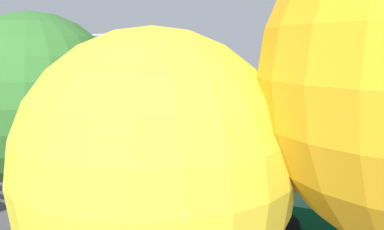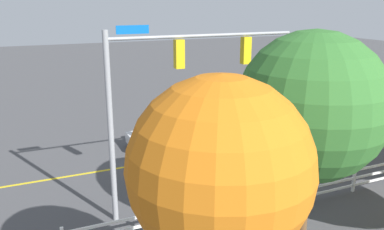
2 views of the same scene
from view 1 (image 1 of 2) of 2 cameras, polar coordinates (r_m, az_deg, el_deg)
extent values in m
plane|color=#444447|center=(19.34, 2.09, -9.40)|extent=(120.00, 120.00, 0.00)
cube|color=gold|center=(17.87, 13.62, -11.17)|extent=(28.00, 0.16, 0.01)
cylinder|color=gray|center=(18.33, -19.16, -0.01)|extent=(0.20, 0.20, 6.76)
cylinder|color=gray|center=(15.59, -11.14, 10.23)|extent=(7.11, 0.12, 0.12)
cube|color=#0C59B2|center=(17.47, -17.83, 10.72)|extent=(1.10, 0.03, 0.28)
cube|color=gold|center=(16.28, -13.79, 7.96)|extent=(0.32, 0.28, 1.00)
sphere|color=red|center=(16.39, -13.46, 9.09)|extent=(0.17, 0.17, 0.17)
sphere|color=orange|center=(16.39, -13.42, 7.98)|extent=(0.17, 0.17, 0.17)
sphere|color=#148C19|center=(16.40, -13.38, 6.86)|extent=(0.17, 0.17, 0.17)
cube|color=gold|center=(14.53, -6.15, 8.10)|extent=(0.32, 0.28, 1.00)
sphere|color=red|center=(14.65, -5.81, 9.36)|extent=(0.17, 0.17, 0.17)
sphere|color=orange|center=(14.65, -5.79, 8.11)|extent=(0.17, 0.17, 0.17)
sphere|color=#148C19|center=(14.65, -5.78, 6.86)|extent=(0.17, 0.17, 0.17)
cube|color=silver|center=(21.22, 2.61, -6.33)|extent=(3.99, 1.92, 0.58)
cube|color=black|center=(21.18, 2.14, -4.86)|extent=(2.05, 1.71, 0.49)
cylinder|color=black|center=(21.45, 6.93, -6.74)|extent=(0.64, 0.23, 0.64)
cylinder|color=black|center=(19.92, 4.80, -7.92)|extent=(0.64, 0.23, 0.64)
cylinder|color=black|center=(22.66, 0.68, -5.84)|extent=(0.64, 0.23, 0.64)
cylinder|color=black|center=(21.21, -1.77, -6.86)|extent=(0.64, 0.23, 0.64)
cube|color=slate|center=(17.86, -2.66, -9.10)|extent=(4.73, 1.95, 0.66)
cube|color=black|center=(17.58, -2.03, -7.49)|extent=(2.32, 1.75, 0.46)
cylinder|color=black|center=(18.14, -8.55, -9.66)|extent=(0.64, 0.22, 0.64)
cylinder|color=black|center=(19.51, -5.17, -8.28)|extent=(0.64, 0.22, 0.64)
cylinder|color=black|center=(16.41, 0.36, -11.57)|extent=(0.64, 0.22, 0.64)
cylinder|color=black|center=(17.91, 3.32, -9.82)|extent=(0.64, 0.22, 0.64)
cube|color=#0C4C2D|center=(15.45, 19.65, -12.35)|extent=(4.77, 2.07, 0.73)
cube|color=black|center=(15.21, 20.66, -10.23)|extent=(2.00, 1.77, 0.52)
cylinder|color=black|center=(15.04, 12.86, -13.73)|extent=(0.65, 0.25, 0.64)
cylinder|color=black|center=(16.63, 14.55, -11.57)|extent=(0.65, 0.25, 0.64)
cube|color=maroon|center=(19.10, 22.22, -8.66)|extent=(4.11, 1.94, 0.59)
cube|color=black|center=(18.98, 21.72, -6.89)|extent=(2.10, 1.68, 0.59)
cylinder|color=black|center=(20.21, 18.79, -8.12)|extent=(0.65, 0.25, 0.64)
cylinder|color=black|center=(18.68, 17.49, -9.43)|extent=(0.65, 0.25, 0.64)
cylinder|color=#191E3F|center=(17.22, -16.09, -10.56)|extent=(0.16, 0.16, 0.85)
cylinder|color=#191E3F|center=(17.21, -16.77, -10.60)|extent=(0.16, 0.16, 0.85)
cube|color=red|center=(16.99, -16.53, -8.24)|extent=(0.45, 0.47, 0.62)
sphere|color=tan|center=(16.87, -16.60, -6.87)|extent=(0.22, 0.22, 0.22)
cube|color=white|center=(15.16, -14.36, -12.57)|extent=(0.10, 0.10, 1.15)
cube|color=white|center=(17.23, -21.27, -10.28)|extent=(0.10, 0.10, 1.15)
cylinder|color=brown|center=(12.51, -19.03, -12.60)|extent=(0.34, 0.34, 3.12)
sphere|color=#2D6628|center=(11.76, -19.79, 2.08)|extent=(4.35, 4.35, 4.35)
sphere|color=yellow|center=(7.06, -5.00, -6.94)|extent=(4.51, 4.51, 4.51)
camera|label=2|loc=(16.71, -64.71, 9.41)|focal=37.34mm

